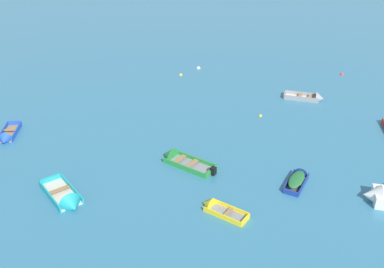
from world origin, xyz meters
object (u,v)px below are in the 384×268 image
Objects in this scene: rowboat_green_cluster_outer at (177,159)px; mooring_buoy_between_boats_left at (181,75)px; rowboat_grey_outer_left at (311,98)px; mooring_buoy_near_foreground at (198,68)px; rowboat_deep_blue_center at (298,178)px; mooring_buoy_far_field at (342,74)px; rowboat_yellow_back_row_center at (215,208)px; rowboat_turquoise_midfield_right at (68,201)px; mooring_buoy_midfield at (260,116)px; rowboat_blue_near_camera at (7,137)px.

rowboat_green_cluster_outer is 12.06× the size of mooring_buoy_between_boats_left.
rowboat_grey_outer_left is 13.49m from mooring_buoy_near_foreground.
rowboat_deep_blue_center is 7.00× the size of mooring_buoy_near_foreground.
rowboat_grey_outer_left is 8.32m from mooring_buoy_far_field.
mooring_buoy_near_foreground is at bearing 143.97° from rowboat_grey_outer_left.
rowboat_turquoise_midfield_right is at bearing 179.89° from rowboat_yellow_back_row_center.
mooring_buoy_near_foreground is at bearing 74.98° from rowboat_turquoise_midfield_right.
mooring_buoy_midfield is (6.42, 7.72, -0.18)m from rowboat_green_cluster_outer.
rowboat_green_cluster_outer is at bearing 117.72° from rowboat_yellow_back_row_center.
rowboat_deep_blue_center is 9.89× the size of mooring_buoy_midfield.
mooring_buoy_far_field is 17.20m from mooring_buoy_between_boats_left.
mooring_buoy_far_field is (15.86, 18.47, -0.18)m from rowboat_green_cluster_outer.
rowboat_yellow_back_row_center is 17.92m from rowboat_blue_near_camera.
mooring_buoy_far_field is at bearing 4.33° from mooring_buoy_between_boats_left.
mooring_buoy_between_boats_left is at bearing 155.75° from rowboat_grey_outer_left.
mooring_buoy_near_foreground is at bearing 176.56° from mooring_buoy_far_field.
rowboat_green_cluster_outer is 1.23× the size of rowboat_blue_near_camera.
rowboat_yellow_back_row_center is at bearing -62.28° from rowboat_green_cluster_outer.
rowboat_turquoise_midfield_right reaches higher than rowboat_grey_outer_left.
mooring_buoy_near_foreground is (-10.91, 7.93, -0.20)m from rowboat_grey_outer_left.
mooring_buoy_between_boats_left is (4.85, 22.45, -0.20)m from rowboat_turquoise_midfield_right.
mooring_buoy_between_boats_left is (-12.67, 5.71, -0.20)m from rowboat_grey_outer_left.
mooring_buoy_near_foreground is at bearing 116.97° from mooring_buoy_midfield.
rowboat_green_cluster_outer is at bearing -130.64° from mooring_buoy_far_field.
rowboat_green_cluster_outer is 9.67× the size of mooring_buoy_near_foreground.
rowboat_blue_near_camera is (-16.22, 7.62, 0.04)m from rowboat_yellow_back_row_center.
rowboat_deep_blue_center is (5.37, 3.35, 0.11)m from rowboat_yellow_back_row_center.
rowboat_deep_blue_center reaches higher than mooring_buoy_between_boats_left.
rowboat_green_cluster_outer is (6.14, 5.27, -0.02)m from rowboat_turquoise_midfield_right.
mooring_buoy_near_foreground is (-7.67, 21.33, -0.25)m from rowboat_deep_blue_center.
mooring_buoy_near_foreground is 13.10m from mooring_buoy_midfield.
rowboat_yellow_back_row_center is 9.72× the size of mooring_buoy_midfield.
rowboat_yellow_back_row_center is 6.33m from rowboat_deep_blue_center.
rowboat_yellow_back_row_center is 0.80× the size of rowboat_grey_outer_left.
rowboat_green_cluster_outer is at bearing -91.41° from mooring_buoy_near_foreground.
rowboat_blue_near_camera is 20.57m from mooring_buoy_midfield.
rowboat_turquoise_midfield_right is at bearing -136.31° from rowboat_grey_outer_left.
rowboat_deep_blue_center is 13.79m from rowboat_grey_outer_left.
rowboat_yellow_back_row_center is 0.87× the size of rowboat_blue_near_camera.
rowboat_turquoise_midfield_right is 12.79× the size of mooring_buoy_midfield.
rowboat_deep_blue_center is (14.29, 3.34, 0.06)m from rowboat_turquoise_midfield_right.
rowboat_grey_outer_left is at bearing 43.69° from rowboat_turquoise_midfield_right.
rowboat_grey_outer_left reaches higher than rowboat_deep_blue_center.
rowboat_turquoise_midfield_right is at bearing -105.02° from mooring_buoy_near_foreground.
mooring_buoy_midfield is at bearing -63.03° from mooring_buoy_near_foreground.
mooring_buoy_far_field is at bearing 47.19° from rowboat_turquoise_midfield_right.
rowboat_blue_near_camera is at bearing -164.81° from mooring_buoy_midfield.
rowboat_turquoise_midfield_right is at bearing -166.85° from rowboat_deep_blue_center.
mooring_buoy_between_boats_left is at bearing 50.71° from rowboat_blue_near_camera.
mooring_buoy_near_foreground is at bearing 51.49° from mooring_buoy_between_boats_left.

